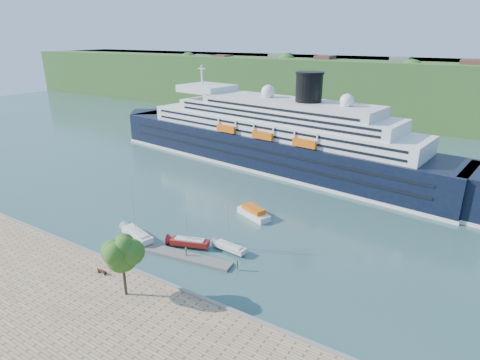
% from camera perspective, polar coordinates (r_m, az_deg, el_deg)
% --- Properties ---
extents(ground, '(400.00, 400.00, 0.00)m').
position_cam_1_polar(ground, '(65.70, -17.23, -11.78)').
color(ground, '#2C4E4C').
rests_on(ground, ground).
extents(far_hillside, '(400.00, 50.00, 24.00)m').
position_cam_1_polar(far_hillside, '(186.46, 18.71, 12.27)').
color(far_hillside, '#325B24').
rests_on(far_hillside, ground).
extents(quay_coping, '(220.00, 0.50, 0.30)m').
position_cam_1_polar(quay_coping, '(65.02, -17.47, -10.98)').
color(quay_coping, slate).
rests_on(quay_coping, promenade).
extents(cruise_ship, '(114.68, 30.32, 25.49)m').
position_cam_1_polar(cruise_ship, '(107.59, 3.94, 8.72)').
color(cruise_ship, black).
rests_on(cruise_ship, ground).
extents(park_bench, '(1.48, 0.67, 0.94)m').
position_cam_1_polar(park_bench, '(62.60, -19.03, -12.12)').
color(park_bench, '#4F2516').
rests_on(park_bench, promenade).
extents(promenade_tree, '(5.71, 5.71, 9.45)m').
position_cam_1_polar(promenade_tree, '(55.08, -16.34, -11.30)').
color(promenade_tree, '#235516').
rests_on(promenade_tree, promenade).
extents(floating_pontoon, '(20.27, 5.35, 0.45)m').
position_cam_1_polar(floating_pontoon, '(66.79, -9.34, -10.30)').
color(floating_pontoon, slate).
rests_on(floating_pontoon, ground).
extents(sailboat_white_near, '(8.52, 4.40, 10.61)m').
position_cam_1_polar(sailboat_white_near, '(70.25, -14.71, -4.48)').
color(sailboat_white_near, silver).
rests_on(sailboat_white_near, ground).
extents(sailboat_red, '(7.44, 4.23, 9.28)m').
position_cam_1_polar(sailboat_red, '(66.60, -7.29, -5.97)').
color(sailboat_red, maroon).
rests_on(sailboat_red, ground).
extents(sailboat_white_far, '(6.29, 2.19, 7.98)m').
position_cam_1_polar(sailboat_white_far, '(65.02, -1.41, -7.12)').
color(sailboat_white_far, silver).
rests_on(sailboat_white_far, ground).
extents(tender_launch, '(7.97, 5.16, 2.09)m').
position_cam_1_polar(tender_launch, '(78.48, 1.96, -4.56)').
color(tender_launch, '#DD5D0D').
rests_on(tender_launch, ground).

